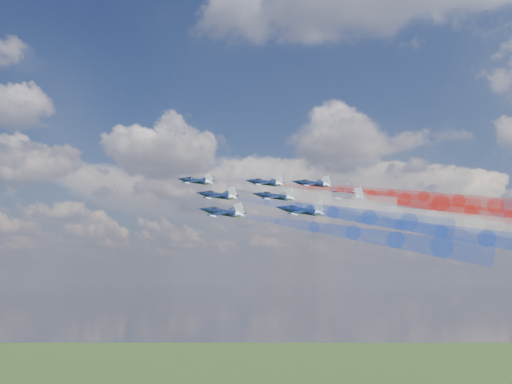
% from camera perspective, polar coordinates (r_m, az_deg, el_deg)
% --- Properties ---
extents(jet_lead, '(15.79, 13.54, 8.87)m').
position_cam_1_polar(jet_lead, '(167.26, -5.83, 1.07)').
color(jet_lead, black).
extents(trail_lead, '(52.26, 15.53, 15.41)m').
position_cam_1_polar(trail_lead, '(149.12, 3.74, -0.15)').
color(trail_lead, white).
extents(jet_inner_left, '(15.79, 13.54, 8.87)m').
position_cam_1_polar(jet_inner_left, '(148.54, -3.73, -0.34)').
color(jet_inner_left, black).
extents(trail_inner_left, '(52.26, 15.53, 15.41)m').
position_cam_1_polar(trail_inner_left, '(131.84, 7.44, -1.91)').
color(trail_inner_left, blue).
extents(jet_inner_right, '(15.79, 13.54, 8.87)m').
position_cam_1_polar(jet_inner_right, '(166.83, 0.91, 0.91)').
color(jet_inner_right, black).
extents(trail_inner_right, '(52.26, 15.53, 15.41)m').
position_cam_1_polar(trail_inner_right, '(152.09, 11.14, -0.32)').
color(trail_inner_right, red).
extents(jet_outer_left, '(15.79, 13.54, 8.87)m').
position_cam_1_polar(jet_outer_left, '(134.09, -3.22, -1.99)').
color(jet_outer_left, black).
extents(trail_outer_left, '(52.26, 15.53, 15.41)m').
position_cam_1_polar(trail_outer_left, '(118.09, 9.38, -3.96)').
color(trail_outer_left, blue).
extents(jet_center_third, '(15.79, 13.54, 8.87)m').
position_cam_1_polar(jet_center_third, '(150.97, 1.82, -0.43)').
color(jet_center_third, black).
extents(trail_center_third, '(52.26, 15.53, 15.41)m').
position_cam_1_polar(trail_center_third, '(137.08, 13.31, -1.94)').
color(trail_center_third, white).
extents(jet_outer_right, '(15.79, 13.54, 8.87)m').
position_cam_1_polar(jet_outer_right, '(168.35, 5.50, 0.81)').
color(jet_outer_right, black).
extents(trail_outer_right, '(52.26, 15.53, 15.41)m').
position_cam_1_polar(trail_outer_right, '(156.00, 15.94, -0.42)').
color(trail_outer_right, red).
extents(jet_rear_left, '(15.79, 13.54, 8.87)m').
position_cam_1_polar(jet_rear_left, '(135.66, 4.42, -1.82)').
color(jet_rear_left, black).
extents(trail_rear_left, '(52.26, 15.53, 15.41)m').
position_cam_1_polar(trail_rear_left, '(123.61, 17.54, -3.63)').
color(trail_rear_left, blue).
extents(jet_rear_right, '(15.79, 13.54, 8.87)m').
position_cam_1_polar(jet_rear_right, '(154.04, 8.43, -0.36)').
color(jet_rear_right, black).
extents(trail_rear_right, '(52.26, 15.53, 15.41)m').
position_cam_1_polar(trail_rear_right, '(143.61, 20.09, -1.79)').
color(trail_rear_right, red).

